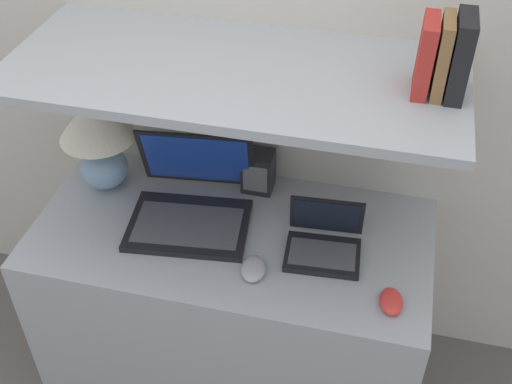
{
  "coord_description": "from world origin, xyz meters",
  "views": [
    {
      "loc": [
        0.42,
        -1.08,
        2.09
      ],
      "look_at": [
        0.08,
        0.31,
        0.9
      ],
      "focal_mm": 45.0,
      "sensor_mm": 36.0,
      "label": 1
    }
  ],
  "objects_px": {
    "laptop_small": "(324,243)",
    "computer_mouse": "(253,269)",
    "laptop_large": "(191,203)",
    "router_box": "(258,171)",
    "table_lamp": "(97,131)",
    "book_black": "(461,57)",
    "book_brown": "(443,57)",
    "book_red": "(425,56)",
    "second_mouse": "(391,301)"
  },
  "relations": [
    {
      "from": "computer_mouse",
      "to": "second_mouse",
      "type": "distance_m",
      "value": 0.4
    },
    {
      "from": "book_red",
      "to": "router_box",
      "type": "bearing_deg",
      "value": 160.64
    },
    {
      "from": "laptop_large",
      "to": "computer_mouse",
      "type": "distance_m",
      "value": 0.32
    },
    {
      "from": "laptop_large",
      "to": "router_box",
      "type": "xyz_separation_m",
      "value": [
        0.17,
        0.19,
        0.02
      ]
    },
    {
      "from": "router_box",
      "to": "book_brown",
      "type": "height_order",
      "value": "book_brown"
    },
    {
      "from": "second_mouse",
      "to": "book_black",
      "type": "xyz_separation_m",
      "value": [
        0.06,
        0.25,
        0.62
      ]
    },
    {
      "from": "second_mouse",
      "to": "router_box",
      "type": "height_order",
      "value": "router_box"
    },
    {
      "from": "second_mouse",
      "to": "book_black",
      "type": "distance_m",
      "value": 0.67
    },
    {
      "from": "laptop_large",
      "to": "router_box",
      "type": "height_order",
      "value": "laptop_large"
    },
    {
      "from": "router_box",
      "to": "book_black",
      "type": "xyz_separation_m",
      "value": [
        0.53,
        -0.16,
        0.57
      ]
    },
    {
      "from": "computer_mouse",
      "to": "book_red",
      "type": "bearing_deg",
      "value": 30.31
    },
    {
      "from": "book_black",
      "to": "router_box",
      "type": "bearing_deg",
      "value": 163.39
    },
    {
      "from": "second_mouse",
      "to": "router_box",
      "type": "distance_m",
      "value": 0.63
    },
    {
      "from": "table_lamp",
      "to": "laptop_large",
      "type": "distance_m",
      "value": 0.38
    },
    {
      "from": "book_brown",
      "to": "book_red",
      "type": "bearing_deg",
      "value": 180.0
    },
    {
      "from": "laptop_small",
      "to": "book_brown",
      "type": "xyz_separation_m",
      "value": [
        0.23,
        0.09,
        0.6
      ]
    },
    {
      "from": "laptop_large",
      "to": "router_box",
      "type": "bearing_deg",
      "value": 47.38
    },
    {
      "from": "table_lamp",
      "to": "book_red",
      "type": "height_order",
      "value": "book_red"
    },
    {
      "from": "router_box",
      "to": "book_black",
      "type": "bearing_deg",
      "value": -16.61
    },
    {
      "from": "table_lamp",
      "to": "computer_mouse",
      "type": "bearing_deg",
      "value": -25.63
    },
    {
      "from": "laptop_small",
      "to": "router_box",
      "type": "height_order",
      "value": "laptop_small"
    },
    {
      "from": "computer_mouse",
      "to": "book_brown",
      "type": "distance_m",
      "value": 0.78
    },
    {
      "from": "second_mouse",
      "to": "book_red",
      "type": "relative_size",
      "value": 0.56
    },
    {
      "from": "table_lamp",
      "to": "book_black",
      "type": "xyz_separation_m",
      "value": [
        1.03,
        -0.06,
        0.42
      ]
    },
    {
      "from": "laptop_small",
      "to": "second_mouse",
      "type": "distance_m",
      "value": 0.27
    },
    {
      "from": "laptop_small",
      "to": "second_mouse",
      "type": "relative_size",
      "value": 2.2
    },
    {
      "from": "table_lamp",
      "to": "computer_mouse",
      "type": "relative_size",
      "value": 3.08
    },
    {
      "from": "router_box",
      "to": "table_lamp",
      "type": "bearing_deg",
      "value": -168.5
    },
    {
      "from": "table_lamp",
      "to": "book_red",
      "type": "distance_m",
      "value": 1.04
    },
    {
      "from": "laptop_small",
      "to": "book_black",
      "type": "relative_size",
      "value": 1.14
    },
    {
      "from": "table_lamp",
      "to": "second_mouse",
      "type": "bearing_deg",
      "value": -17.48
    },
    {
      "from": "laptop_small",
      "to": "book_brown",
      "type": "height_order",
      "value": "book_brown"
    },
    {
      "from": "book_red",
      "to": "book_black",
      "type": "bearing_deg",
      "value": 0.0
    },
    {
      "from": "table_lamp",
      "to": "book_black",
      "type": "distance_m",
      "value": 1.12
    },
    {
      "from": "laptop_small",
      "to": "router_box",
      "type": "relative_size",
      "value": 1.65
    },
    {
      "from": "computer_mouse",
      "to": "table_lamp",
      "type": "bearing_deg",
      "value": 154.37
    },
    {
      "from": "laptop_large",
      "to": "laptop_small",
      "type": "bearing_deg",
      "value": -7.74
    },
    {
      "from": "table_lamp",
      "to": "laptop_small",
      "type": "height_order",
      "value": "table_lamp"
    },
    {
      "from": "book_red",
      "to": "laptop_small",
      "type": "bearing_deg",
      "value": -156.19
    },
    {
      "from": "laptop_small",
      "to": "computer_mouse",
      "type": "xyz_separation_m",
      "value": [
        -0.18,
        -0.13,
        -0.02
      ]
    },
    {
      "from": "table_lamp",
      "to": "second_mouse",
      "type": "distance_m",
      "value": 1.04
    },
    {
      "from": "laptop_small",
      "to": "book_brown",
      "type": "distance_m",
      "value": 0.65
    },
    {
      "from": "laptop_large",
      "to": "computer_mouse",
      "type": "height_order",
      "value": "laptop_large"
    },
    {
      "from": "laptop_large",
      "to": "book_red",
      "type": "height_order",
      "value": "book_red"
    },
    {
      "from": "router_box",
      "to": "laptop_large",
      "type": "bearing_deg",
      "value": -132.62
    },
    {
      "from": "second_mouse",
      "to": "book_brown",
      "type": "xyz_separation_m",
      "value": [
        0.02,
        0.25,
        0.62
      ]
    },
    {
      "from": "laptop_large",
      "to": "laptop_small",
      "type": "height_order",
      "value": "laptop_large"
    },
    {
      "from": "book_red",
      "to": "book_brown",
      "type": "bearing_deg",
      "value": 0.0
    },
    {
      "from": "computer_mouse",
      "to": "book_black",
      "type": "height_order",
      "value": "book_black"
    },
    {
      "from": "computer_mouse",
      "to": "book_red",
      "type": "distance_m",
      "value": 0.75
    }
  ]
}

